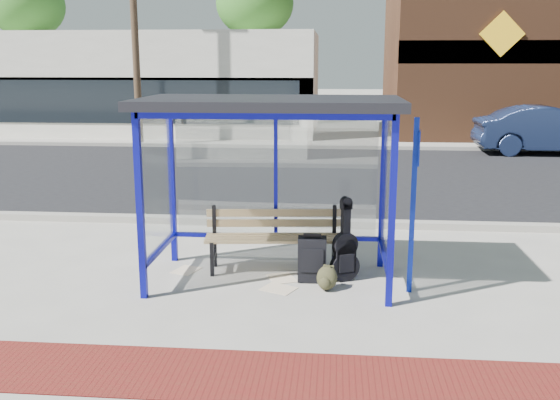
# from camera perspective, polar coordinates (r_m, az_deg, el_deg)

# --- Properties ---
(ground) EXTENTS (120.00, 120.00, 0.00)m
(ground) POSITION_cam_1_polar(r_m,az_deg,el_deg) (8.41, -0.86, -7.38)
(ground) COLOR #B2ADA0
(ground) RESTS_ON ground
(brick_paver_strip) EXTENTS (60.00, 1.00, 0.01)m
(brick_paver_strip) POSITION_cam_1_polar(r_m,az_deg,el_deg) (6.05, -3.50, -15.70)
(brick_paver_strip) COLOR maroon
(brick_paver_strip) RESTS_ON ground
(curb_near) EXTENTS (60.00, 0.25, 0.12)m
(curb_near) POSITION_cam_1_polar(r_m,az_deg,el_deg) (11.16, 0.68, -2.03)
(curb_near) COLOR gray
(curb_near) RESTS_ON ground
(street_asphalt) EXTENTS (60.00, 10.00, 0.00)m
(street_asphalt) POSITION_cam_1_polar(r_m,az_deg,el_deg) (16.15, 2.07, 2.31)
(street_asphalt) COLOR black
(street_asphalt) RESTS_ON ground
(curb_far) EXTENTS (60.00, 0.25, 0.12)m
(curb_far) POSITION_cam_1_polar(r_m,az_deg,el_deg) (21.17, 2.81, 4.90)
(curb_far) COLOR gray
(curb_far) RESTS_ON ground
(far_sidewalk) EXTENTS (60.00, 4.00, 0.01)m
(far_sidewalk) POSITION_cam_1_polar(r_m,az_deg,el_deg) (23.06, 3.00, 5.39)
(far_sidewalk) COLOR #B2ADA0
(far_sidewalk) RESTS_ON ground
(bus_shelter) EXTENTS (3.30, 1.80, 2.42)m
(bus_shelter) POSITION_cam_1_polar(r_m,az_deg,el_deg) (8.02, -0.86, 6.85)
(bus_shelter) COLOR #0D0E92
(bus_shelter) RESTS_ON ground
(storefront_white) EXTENTS (18.00, 6.04, 4.00)m
(storefront_white) POSITION_cam_1_polar(r_m,az_deg,el_deg) (27.67, -15.98, 10.26)
(storefront_white) COLOR silver
(storefront_white) RESTS_ON ground
(storefront_brown) EXTENTS (10.00, 7.08, 6.40)m
(storefront_brown) POSITION_cam_1_polar(r_m,az_deg,el_deg) (27.32, 20.81, 12.44)
(storefront_brown) COLOR #59331E
(storefront_brown) RESTS_ON ground
(tree_left) EXTENTS (3.60, 3.60, 7.03)m
(tree_left) POSITION_cam_1_polar(r_m,az_deg,el_deg) (33.45, -22.16, 16.08)
(tree_left) COLOR #4C3826
(tree_left) RESTS_ON ground
(tree_mid) EXTENTS (3.60, 3.60, 7.03)m
(tree_mid) POSITION_cam_1_polar(r_m,az_deg,el_deg) (30.22, -2.32, 17.43)
(tree_mid) COLOR #4C3826
(tree_mid) RESTS_ON ground
(utility_pole_west) EXTENTS (1.60, 0.24, 8.00)m
(utility_pole_west) POSITION_cam_1_polar(r_m,az_deg,el_deg) (22.37, -13.17, 15.40)
(utility_pole_west) COLOR #4C3826
(utility_pole_west) RESTS_ON ground
(bench) EXTENTS (1.94, 0.64, 0.90)m
(bench) POSITION_cam_1_polar(r_m,az_deg,el_deg) (8.70, -0.52, -3.18)
(bench) COLOR black
(bench) RESTS_ON ground
(guitar_bag) EXTENTS (0.41, 0.27, 1.08)m
(guitar_bag) POSITION_cam_1_polar(r_m,az_deg,el_deg) (8.33, 5.96, -4.79)
(guitar_bag) COLOR black
(guitar_bag) RESTS_ON ground
(suitcase) EXTENTS (0.38, 0.26, 0.65)m
(suitcase) POSITION_cam_1_polar(r_m,az_deg,el_deg) (8.32, 2.95, -5.44)
(suitcase) COLOR black
(suitcase) RESTS_ON ground
(backpack) EXTENTS (0.31, 0.29, 0.32)m
(backpack) POSITION_cam_1_polar(r_m,az_deg,el_deg) (8.06, 4.28, -7.18)
(backpack) COLOR #302F1B
(backpack) RESTS_ON ground
(sign_post) EXTENTS (0.10, 0.28, 2.21)m
(sign_post) POSITION_cam_1_polar(r_m,az_deg,el_deg) (7.86, 12.15, 0.35)
(sign_post) COLOR navy
(sign_post) RESTS_ON ground
(newspaper_a) EXTENTS (0.41, 0.46, 0.01)m
(newspaper_a) POSITION_cam_1_polar(r_m,az_deg,el_deg) (8.90, -8.58, -6.37)
(newspaper_a) COLOR white
(newspaper_a) RESTS_ON ground
(newspaper_b) EXTENTS (0.51, 0.47, 0.01)m
(newspaper_b) POSITION_cam_1_polar(r_m,az_deg,el_deg) (8.12, -0.12, -8.11)
(newspaper_b) COLOR white
(newspaper_b) RESTS_ON ground
(newspaper_c) EXTENTS (0.47, 0.52, 0.01)m
(newspaper_c) POSITION_cam_1_polar(r_m,az_deg,el_deg) (8.49, 0.18, -7.16)
(newspaper_c) COLOR white
(newspaper_c) RESTS_ON ground
(parked_car) EXTENTS (4.60, 1.64, 1.51)m
(parked_car) POSITION_cam_1_polar(r_m,az_deg,el_deg) (21.50, 23.49, 5.87)
(parked_car) COLOR #182343
(parked_car) RESTS_ON ground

